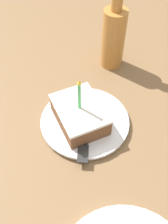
{
  "coord_description": "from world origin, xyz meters",
  "views": [
    {
      "loc": [
        0.16,
        0.35,
        0.52
      ],
      "look_at": [
        0.0,
        -0.0,
        0.04
      ],
      "focal_mm": 42.0,
      "sensor_mm": 36.0,
      "label": 1
    }
  ],
  "objects_px": {
    "plate": "(84,120)",
    "fork": "(84,134)",
    "bottle": "(114,37)",
    "cake_slice": "(79,113)"
  },
  "relations": [
    {
      "from": "fork",
      "to": "bottle",
      "type": "relative_size",
      "value": 0.7
    },
    {
      "from": "plate",
      "to": "cake_slice",
      "type": "height_order",
      "value": "cake_slice"
    },
    {
      "from": "plate",
      "to": "fork",
      "type": "height_order",
      "value": "fork"
    },
    {
      "from": "fork",
      "to": "plate",
      "type": "bearing_deg",
      "value": -113.82
    },
    {
      "from": "plate",
      "to": "bottle",
      "type": "xyz_separation_m",
      "value": [
        -0.17,
        -0.17,
        0.09
      ]
    },
    {
      "from": "bottle",
      "to": "plate",
      "type": "bearing_deg",
      "value": 45.5
    },
    {
      "from": "plate",
      "to": "fork",
      "type": "relative_size",
      "value": 1.33
    },
    {
      "from": "plate",
      "to": "bottle",
      "type": "height_order",
      "value": "bottle"
    },
    {
      "from": "plate",
      "to": "fork",
      "type": "xyz_separation_m",
      "value": [
        0.02,
        0.04,
        0.01
      ]
    },
    {
      "from": "cake_slice",
      "to": "fork",
      "type": "distance_m",
      "value": 0.05
    }
  ]
}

